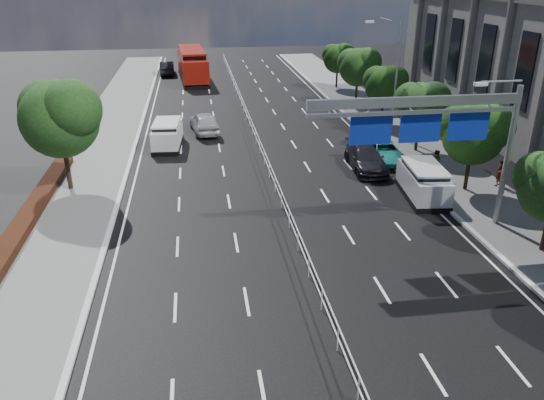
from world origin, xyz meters
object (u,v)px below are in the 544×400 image
object	(u,v)px
red_bus	(192,64)
pedestrian_b	(435,163)
near_car_dark	(167,68)
near_car_silver	(204,122)
overhead_gantry	(437,122)
silver_minivan	(423,182)
pedestrian_a	(499,173)
parked_car_dark	(366,159)
white_minivan	(167,134)
parked_car_teal	(384,151)

from	to	relation	value
red_bus	pedestrian_b	distance (m)	38.00
near_car_dark	near_car_silver	bearing A→B (deg)	96.36
overhead_gantry	near_car_silver	xyz separation A→B (m)	(-10.47, 19.18, -4.78)
silver_minivan	red_bus	bearing A→B (deg)	114.83
near_car_silver	pedestrian_b	distance (m)	18.69
near_car_silver	near_car_dark	xyz separation A→B (m)	(-3.91, 26.72, -0.03)
pedestrian_a	pedestrian_b	distance (m)	3.78
near_car_dark	parked_car_dark	size ratio (longest dim) A/B	0.95
silver_minivan	parked_car_dark	distance (m)	5.32
pedestrian_a	near_car_dark	bearing A→B (deg)	-95.16
overhead_gantry	pedestrian_a	distance (m)	9.38
pedestrian_a	near_car_silver	bearing A→B (deg)	-72.46
overhead_gantry	red_bus	bearing A→B (deg)	104.99
silver_minivan	pedestrian_a	world-z (taller)	silver_minivan
near_car_dark	parked_car_dark	distance (m)	39.57
silver_minivan	near_car_dark	bearing A→B (deg)	117.01
near_car_dark	pedestrian_b	distance (m)	43.00
near_car_dark	parked_car_dark	world-z (taller)	near_car_dark
red_bus	near_car_dark	distance (m)	5.28
overhead_gantry	silver_minivan	size ratio (longest dim) A/B	2.10
white_minivan	silver_minivan	distance (m)	18.94
pedestrian_b	parked_car_dark	bearing A→B (deg)	-8.37
white_minivan	red_bus	world-z (taller)	red_bus
silver_minivan	parked_car_dark	world-z (taller)	silver_minivan
near_car_dark	pedestrian_a	bearing A→B (deg)	115.07
white_minivan	near_car_dark	bearing A→B (deg)	96.27
near_car_silver	silver_minivan	world-z (taller)	silver_minivan
white_minivan	near_car_silver	bearing A→B (deg)	55.11
white_minivan	parked_car_dark	size ratio (longest dim) A/B	0.90
white_minivan	pedestrian_b	xyz separation A→B (m)	(16.84, -8.89, 0.04)
pedestrian_a	white_minivan	bearing A→B (deg)	-61.14
parked_car_teal	overhead_gantry	bearing A→B (deg)	-95.27
near_car_silver	pedestrian_b	size ratio (longest dim) A/B	2.86
pedestrian_b	red_bus	bearing A→B (deg)	-46.28
white_minivan	silver_minivan	size ratio (longest dim) A/B	0.94
white_minivan	pedestrian_a	size ratio (longest dim) A/B	2.86
near_car_silver	near_car_dark	world-z (taller)	near_car_silver
near_car_dark	silver_minivan	world-z (taller)	silver_minivan
overhead_gantry	parked_car_teal	bearing A→B (deg)	81.57
near_car_silver	silver_minivan	size ratio (longest dim) A/B	1.00
white_minivan	parked_car_teal	xyz separation A→B (m)	(14.85, -5.18, -0.32)
red_bus	pedestrian_a	size ratio (longest dim) A/B	7.62
silver_minivan	parked_car_teal	size ratio (longest dim) A/B	1.07
parked_car_dark	pedestrian_a	xyz separation A→B (m)	(6.90, -4.27, 0.20)
red_bus	parked_car_dark	world-z (taller)	red_bus
parked_car_teal	near_car_silver	bearing A→B (deg)	147.41
near_car_dark	parked_car_teal	distance (m)	38.80
near_car_silver	pedestrian_b	xyz separation A→B (m)	(14.02, -12.36, 0.16)
white_minivan	pedestrian_b	bearing A→B (deg)	-23.61
red_bus	parked_car_dark	bearing A→B (deg)	-75.58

